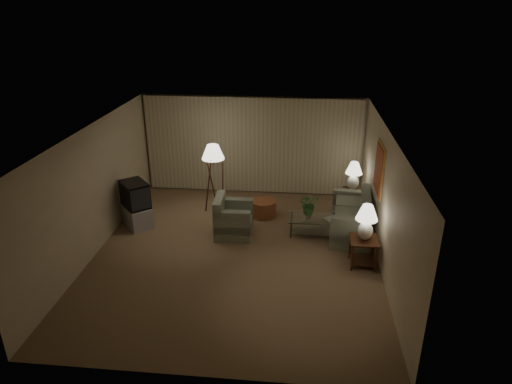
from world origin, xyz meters
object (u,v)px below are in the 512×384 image
at_px(sofa, 350,219).
at_px(coffee_table, 315,223).
at_px(tv_cabinet, 137,216).
at_px(ottoman, 263,208).
at_px(armchair, 234,220).
at_px(vase, 309,215).
at_px(floor_lamp, 214,177).
at_px(side_table_near, 363,247).
at_px(crt_tv, 135,194).
at_px(table_lamp_far, 354,173).
at_px(table_lamp_near, 366,219).
at_px(side_table_far, 352,197).

height_order(sofa, coffee_table, sofa).
xyz_separation_m(tv_cabinet, ottoman, (2.98, 0.80, -0.04)).
xyz_separation_m(armchair, vase, (1.71, 0.19, 0.12)).
xyz_separation_m(tv_cabinet, floor_lamp, (1.70, 1.06, 0.66)).
bearing_deg(side_table_near, armchair, 159.42).
bearing_deg(armchair, vase, -85.32).
bearing_deg(coffee_table, sofa, 7.08).
distance_m(armchair, ottoman, 1.20).
distance_m(sofa, tv_cabinet, 5.05).
bearing_deg(sofa, crt_tv, -83.75).
distance_m(table_lamp_far, coffee_table, 1.82).
relative_size(sofa, crt_tv, 2.14).
bearing_deg(coffee_table, tv_cabinet, 179.59).
distance_m(table_lamp_near, ottoman, 3.16).
bearing_deg(crt_tv, table_lamp_far, 63.71).
bearing_deg(table_lamp_far, table_lamp_near, -90.00).
bearing_deg(vase, coffee_table, 0.00).
relative_size(table_lamp_far, crt_tv, 0.83).
bearing_deg(crt_tv, coffee_table, 49.06).
bearing_deg(floor_lamp, side_table_near, -33.70).
distance_m(table_lamp_near, table_lamp_far, 2.60).
distance_m(armchair, side_table_near, 3.01).
distance_m(tv_cabinet, ottoman, 3.09).
bearing_deg(crt_tv, ottoman, 64.51).
xyz_separation_m(side_table_near, crt_tv, (-5.20, 1.28, 0.39)).
relative_size(sofa, tv_cabinet, 1.95).
distance_m(coffee_table, tv_cabinet, 4.25).
xyz_separation_m(armchair, coffee_table, (1.86, 0.19, -0.09)).
height_order(table_lamp_far, crt_tv, table_lamp_far).
bearing_deg(ottoman, side_table_near, -43.19).
distance_m(crt_tv, floor_lamp, 2.00).
height_order(sofa, vase, sofa).
bearing_deg(floor_lamp, table_lamp_near, -33.70).
distance_m(table_lamp_near, vase, 1.76).
bearing_deg(side_table_far, side_table_near, -90.00).
height_order(sofa, table_lamp_far, table_lamp_far).
xyz_separation_m(coffee_table, tv_cabinet, (-4.25, 0.03, -0.03)).
bearing_deg(side_table_near, crt_tv, 166.17).
xyz_separation_m(sofa, floor_lamp, (-3.35, 0.99, 0.53)).
bearing_deg(side_table_near, coffee_table, 127.38).
relative_size(tv_cabinet, ottoman, 1.53).
bearing_deg(table_lamp_near, floor_lamp, 146.30).
bearing_deg(floor_lamp, coffee_table, -23.09).
bearing_deg(side_table_near, side_table_far, 90.00).
distance_m(sofa, table_lamp_near, 1.51).
height_order(side_table_far, tv_cabinet, side_table_far).
xyz_separation_m(floor_lamp, vase, (2.40, -1.09, -0.43)).
relative_size(coffee_table, crt_tv, 1.39).
relative_size(sofa, vase, 13.16).
height_order(side_table_far, ottoman, side_table_far).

